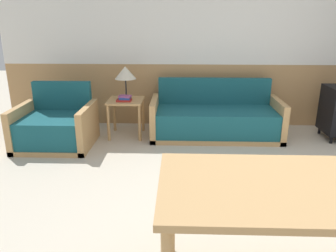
% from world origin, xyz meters
% --- Properties ---
extents(ground_plane, '(16.00, 16.00, 0.00)m').
position_xyz_m(ground_plane, '(0.00, 0.00, 0.00)').
color(ground_plane, beige).
extents(wall_back, '(7.20, 0.06, 2.70)m').
position_xyz_m(wall_back, '(0.00, 2.63, 1.35)').
color(wall_back, tan).
rests_on(wall_back, ground_plane).
extents(couch, '(1.81, 0.78, 0.78)m').
position_xyz_m(couch, '(-0.39, 2.07, 0.24)').
color(couch, tan).
rests_on(couch, ground_plane).
extents(armchair, '(0.95, 0.82, 0.79)m').
position_xyz_m(armchair, '(-2.52, 1.64, 0.25)').
color(armchair, tan).
rests_on(armchair, ground_plane).
extents(side_table, '(0.49, 0.49, 0.53)m').
position_xyz_m(side_table, '(-1.65, 2.04, 0.43)').
color(side_table, tan).
rests_on(side_table, ground_plane).
extents(table_lamp, '(0.30, 0.30, 0.45)m').
position_xyz_m(table_lamp, '(-1.65, 2.12, 0.89)').
color(table_lamp, '#262628').
rests_on(table_lamp, side_table).
extents(book_stack, '(0.20, 0.15, 0.08)m').
position_xyz_m(book_stack, '(-1.65, 1.95, 0.57)').
color(book_stack, '#B22823').
rests_on(book_stack, side_table).
extents(dining_table, '(1.92, 0.81, 0.75)m').
position_xyz_m(dining_table, '(-0.05, -0.77, 0.68)').
color(dining_table, tan).
rests_on(dining_table, ground_plane).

